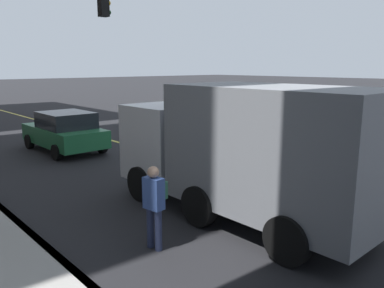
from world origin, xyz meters
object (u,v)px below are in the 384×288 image
(truck_gray, at_px, (245,148))
(traffic_light_mast, at_px, (17,35))
(car_green, at_px, (65,131))
(pedestrian_with_backpack, at_px, (155,201))

(truck_gray, relative_size, traffic_light_mast, 1.04)
(truck_gray, bearing_deg, car_green, -0.01)
(pedestrian_with_backpack, bearing_deg, car_green, -14.55)
(car_green, bearing_deg, traffic_light_mast, 139.70)
(pedestrian_with_backpack, distance_m, traffic_light_mast, 7.25)
(truck_gray, xyz_separation_m, pedestrian_with_backpack, (0.11, 2.44, -0.68))
(car_green, distance_m, traffic_light_mast, 5.25)
(traffic_light_mast, bearing_deg, truck_gray, -158.79)
(car_green, relative_size, traffic_light_mast, 0.68)
(truck_gray, bearing_deg, pedestrian_with_backpack, 87.36)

